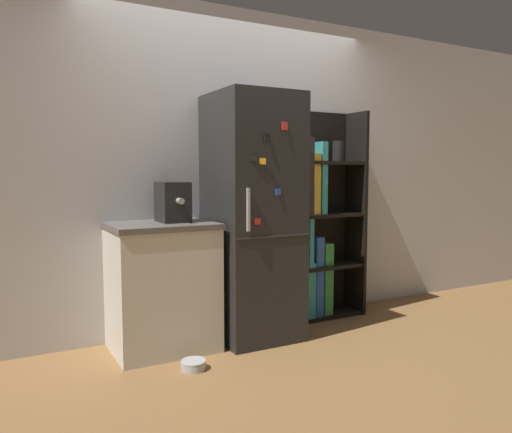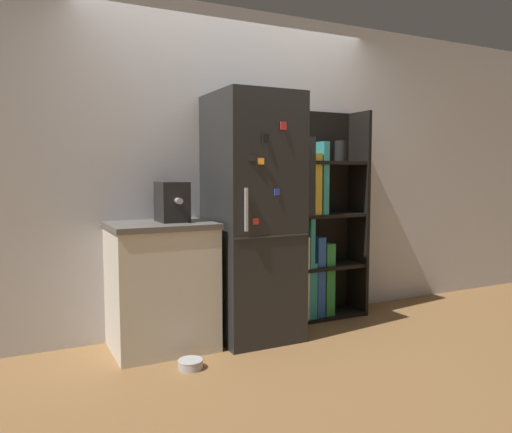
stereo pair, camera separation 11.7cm
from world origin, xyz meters
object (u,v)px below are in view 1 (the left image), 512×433
object	(u,v)px
refrigerator	(252,217)
pet_bowl	(194,364)
espresso_machine	(173,202)
bookshelf	(309,227)

from	to	relation	value
refrigerator	pet_bowl	bearing A→B (deg)	-147.28
refrigerator	pet_bowl	xyz separation A→B (m)	(-0.66, -0.42, -0.90)
refrigerator	espresso_machine	bearing A→B (deg)	173.17
bookshelf	espresso_machine	xyz separation A→B (m)	(-1.27, -0.12, 0.26)
espresso_machine	pet_bowl	xyz separation A→B (m)	(-0.04, -0.49, -1.03)
refrigerator	bookshelf	distance (m)	0.70
bookshelf	pet_bowl	bearing A→B (deg)	-154.84
pet_bowl	refrigerator	bearing A→B (deg)	32.72
bookshelf	pet_bowl	xyz separation A→B (m)	(-1.32, -0.62, -0.77)
refrigerator	bookshelf	size ratio (longest dim) A/B	1.03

